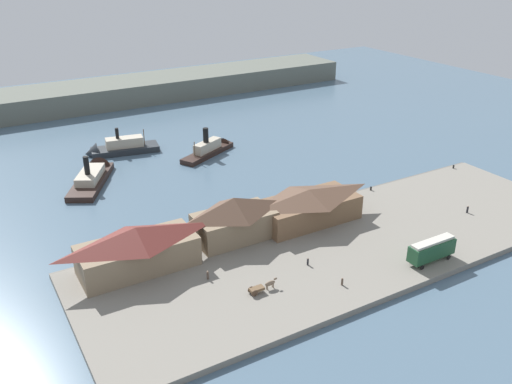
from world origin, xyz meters
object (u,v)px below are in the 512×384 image
object	(u,v)px
ferry_approaching_east	(116,149)
ferry_near_quay	(212,148)
ferry_shed_west_terminal	(308,205)
mooring_post_center_west	(371,188)
mooring_post_center_east	(454,167)
horse_cart	(262,287)
pedestrian_standing_center	(308,262)
street_tram	(432,249)
ferry_shed_central_terminal	(234,218)
mooring_post_east	(350,195)
ferry_shed_east_terminal	(137,248)
pedestrian_near_cart	(467,209)
pedestrian_walking_east	(342,282)
ferry_outer_harbor	(94,175)
pedestrian_at_waters_edge	(208,275)

from	to	relation	value
ferry_approaching_east	ferry_near_quay	xyz separation A→B (m)	(24.36, -13.76, 0.01)
ferry_shed_west_terminal	mooring_post_center_west	bearing A→B (deg)	13.24
mooring_post_center_east	horse_cart	bearing A→B (deg)	-162.87
pedestrian_standing_center	street_tram	bearing A→B (deg)	-27.05
ferry_shed_central_terminal	ferry_near_quay	bearing A→B (deg)	68.77
mooring_post_east	ferry_approaching_east	size ratio (longest dim) A/B	0.04
ferry_shed_east_terminal	ferry_approaching_east	distance (m)	66.95
ferry_approaching_east	ferry_near_quay	size ratio (longest dim) A/B	1.03
pedestrian_near_cart	ferry_approaching_east	world-z (taller)	ferry_approaching_east
street_tram	horse_cart	xyz separation A→B (m)	(-32.46, 7.67, -1.67)
ferry_shed_east_terminal	ferry_shed_central_terminal	distance (m)	20.68
ferry_shed_central_terminal	street_tram	bearing A→B (deg)	-43.83
pedestrian_walking_east	pedestrian_standing_center	size ratio (longest dim) A/B	1.00
street_tram	ferry_near_quay	bearing A→B (deg)	96.21
mooring_post_east	mooring_post_center_west	size ratio (longest dim) A/B	1.00
horse_cart	ferry_outer_harbor	world-z (taller)	ferry_outer_harbor
ferry_approaching_east	pedestrian_walking_east	bearing A→B (deg)	-81.41
mooring_post_center_east	ferry_outer_harbor	distance (m)	95.21
pedestrian_at_waters_edge	street_tram	bearing A→B (deg)	-22.09
mooring_post_center_west	street_tram	bearing A→B (deg)	-111.75
mooring_post_east	ferry_near_quay	bearing A→B (deg)	106.68
street_tram	ferry_near_quay	size ratio (longest dim) A/B	0.47
pedestrian_standing_center	ferry_outer_harbor	bearing A→B (deg)	109.61
mooring_post_east	street_tram	bearing A→B (deg)	-100.33
pedestrian_walking_east	ferry_outer_harbor	bearing A→B (deg)	108.47
pedestrian_at_waters_edge	pedestrian_near_cart	bearing A→B (deg)	-5.06
ferry_shed_east_terminal	pedestrian_near_cart	world-z (taller)	ferry_shed_east_terminal
pedestrian_walking_east	pedestrian_at_waters_edge	bearing A→B (deg)	145.13
pedestrian_near_cart	mooring_post_center_west	xyz separation A→B (m)	(-10.38, 20.21, -0.33)
pedestrian_at_waters_edge	ferry_near_quay	distance (m)	68.00
ferry_shed_west_terminal	street_tram	world-z (taller)	ferry_shed_west_terminal
mooring_post_east	mooring_post_center_east	xyz separation A→B (m)	(35.34, -0.04, 0.00)
pedestrian_standing_center	horse_cart	bearing A→B (deg)	-165.87
ferry_shed_central_terminal	ferry_near_quay	size ratio (longest dim) A/B	0.77
street_tram	pedestrian_standing_center	size ratio (longest dim) A/B	6.55
pedestrian_standing_center	mooring_post_center_west	bearing A→B (deg)	31.19
ferry_shed_east_terminal	ferry_outer_harbor	xyz separation A→B (m)	(4.86, 49.07, -4.29)
pedestrian_at_waters_edge	pedestrian_walking_east	bearing A→B (deg)	-34.87
horse_cart	street_tram	bearing A→B (deg)	-13.29
pedestrian_near_cart	mooring_post_center_west	distance (m)	22.72
pedestrian_near_cart	mooring_post_east	size ratio (longest dim) A/B	1.91
ferry_shed_central_terminal	pedestrian_near_cart	bearing A→B (deg)	-17.90
mooring_post_east	mooring_post_center_east	world-z (taller)	same
horse_cart	pedestrian_standing_center	distance (m)	12.06
pedestrian_near_cart	horse_cart	bearing A→B (deg)	-177.20
mooring_post_east	ferry_near_quay	world-z (taller)	ferry_near_quay
mooring_post_east	ferry_near_quay	xyz separation A→B (m)	(-13.85, 46.22, -0.15)
street_tram	pedestrian_near_cart	xyz separation A→B (m)	(22.57, 10.36, -1.82)
street_tram	horse_cart	bearing A→B (deg)	166.71
ferry_shed_east_terminal	mooring_post_east	world-z (taller)	ferry_shed_east_terminal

